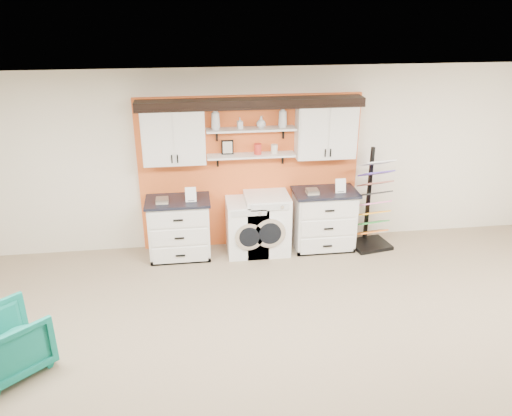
{
  "coord_description": "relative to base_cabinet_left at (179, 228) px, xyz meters",
  "views": [
    {
      "loc": [
        -0.89,
        -3.34,
        3.73
      ],
      "look_at": [
        -0.13,
        2.3,
        1.31
      ],
      "focal_mm": 35.0,
      "sensor_mm": 36.0,
      "label": 1
    }
  ],
  "objects": [
    {
      "name": "ceiling",
      "position": [
        1.13,
        -3.64,
        2.33
      ],
      "size": [
        10.0,
        10.0,
        0.0
      ],
      "primitive_type": "plane",
      "rotation": [
        3.14,
        0.0,
        0.0
      ],
      "color": "white",
      "rests_on": "wall_back"
    },
    {
      "name": "wall_back",
      "position": [
        1.13,
        0.36,
        0.93
      ],
      "size": [
        10.0,
        0.0,
        10.0
      ],
      "primitive_type": "plane",
      "rotation": [
        1.57,
        0.0,
        0.0
      ],
      "color": "silver",
      "rests_on": "floor"
    },
    {
      "name": "accent_panel",
      "position": [
        1.13,
        0.32,
        0.73
      ],
      "size": [
        3.4,
        0.07,
        2.4
      ],
      "primitive_type": "cube",
      "color": "orange",
      "rests_on": "wall_back"
    },
    {
      "name": "upper_cabinet_left",
      "position": [
        0.0,
        0.15,
        1.41
      ],
      "size": [
        0.9,
        0.35,
        0.84
      ],
      "color": "silver",
      "rests_on": "wall_back"
    },
    {
      "name": "upper_cabinet_right",
      "position": [
        2.26,
        0.15,
        1.41
      ],
      "size": [
        0.9,
        0.35,
        0.84
      ],
      "color": "silver",
      "rests_on": "wall_back"
    },
    {
      "name": "shelf_lower",
      "position": [
        1.13,
        0.16,
        1.06
      ],
      "size": [
        1.32,
        0.28,
        0.03
      ],
      "primitive_type": "cube",
      "color": "silver",
      "rests_on": "wall_back"
    },
    {
      "name": "shelf_upper",
      "position": [
        1.13,
        0.16,
        1.46
      ],
      "size": [
        1.32,
        0.28,
        0.03
      ],
      "primitive_type": "cube",
      "color": "silver",
      "rests_on": "wall_back"
    },
    {
      "name": "crown_molding",
      "position": [
        1.13,
        0.17,
        1.86
      ],
      "size": [
        3.3,
        0.41,
        0.13
      ],
      "color": "black",
      "rests_on": "wall_back"
    },
    {
      "name": "picture_frame",
      "position": [
        0.78,
        0.21,
        1.19
      ],
      "size": [
        0.18,
        0.02,
        0.22
      ],
      "color": "black",
      "rests_on": "shelf_lower"
    },
    {
      "name": "canister_red",
      "position": [
        1.23,
        0.16,
        1.16
      ],
      "size": [
        0.11,
        0.11,
        0.16
      ],
      "primitive_type": "cylinder",
      "color": "red",
      "rests_on": "shelf_lower"
    },
    {
      "name": "canister_cream",
      "position": [
        1.48,
        0.16,
        1.15
      ],
      "size": [
        0.1,
        0.1,
        0.14
      ],
      "primitive_type": "cylinder",
      "color": "silver",
      "rests_on": "shelf_lower"
    },
    {
      "name": "base_cabinet_left",
      "position": [
        0.0,
        0.0,
        0.0
      ],
      "size": [
        0.96,
        0.66,
        0.94
      ],
      "color": "silver",
      "rests_on": "floor"
    },
    {
      "name": "base_cabinet_right",
      "position": [
        2.26,
        -0.0,
        0.01
      ],
      "size": [
        0.99,
        0.66,
        0.97
      ],
      "color": "silver",
      "rests_on": "floor"
    },
    {
      "name": "washer",
      "position": [
        1.03,
        -0.0,
        -0.04
      ],
      "size": [
        0.62,
        0.71,
        0.86
      ],
      "color": "white",
      "rests_on": "floor"
    },
    {
      "name": "dryer",
      "position": [
        1.35,
        -0.0,
        0.0
      ],
      "size": [
        0.67,
        0.71,
        0.94
      ],
      "color": "white",
      "rests_on": "floor"
    },
    {
      "name": "sample_rack",
      "position": [
        3.03,
        -0.07,
        0.05
      ],
      "size": [
        0.66,
        0.59,
        1.61
      ],
      "rotation": [
        0.0,
        0.0,
        0.18
      ],
      "color": "black",
      "rests_on": "floor"
    },
    {
      "name": "armchair",
      "position": [
        -1.8,
        -2.35,
        -0.13
      ],
      "size": [
        1.04,
        1.04,
        0.68
      ],
      "primitive_type": "imported",
      "rotation": [
        0.0,
        0.0,
        2.27
      ],
      "color": "#0C7567",
      "rests_on": "floor"
    },
    {
      "name": "soap_bottle_a",
      "position": [
        0.61,
        0.16,
        1.64
      ],
      "size": [
        0.18,
        0.18,
        0.34
      ],
      "primitive_type": "imported",
      "rotation": [
        0.0,
        0.0,
        -0.52
      ],
      "color": "silver",
      "rests_on": "shelf_upper"
    },
    {
      "name": "soap_bottle_b",
      "position": [
        0.97,
        0.16,
        1.56
      ],
      "size": [
        0.09,
        0.09,
        0.16
      ],
      "primitive_type": "imported",
      "rotation": [
        0.0,
        0.0,
        3.34
      ],
      "color": "silver",
      "rests_on": "shelf_upper"
    },
    {
      "name": "soap_bottle_c",
      "position": [
        1.28,
        0.16,
        1.56
      ],
      "size": [
        0.15,
        0.15,
        0.18
      ],
      "primitive_type": "imported",
      "rotation": [
        0.0,
        0.0,
        1.69
      ],
      "color": "silver",
      "rests_on": "shelf_upper"
    },
    {
      "name": "soap_bottle_d",
      "position": [
        1.6,
        0.16,
        1.64
      ],
      "size": [
        0.16,
        0.16,
        0.33
      ],
      "primitive_type": "imported",
      "rotation": [
        0.0,
        0.0,
        -1.28
      ],
      "color": "silver",
      "rests_on": "shelf_upper"
    }
  ]
}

